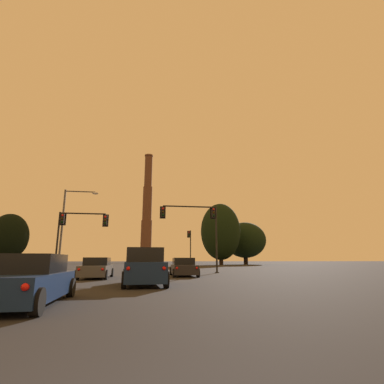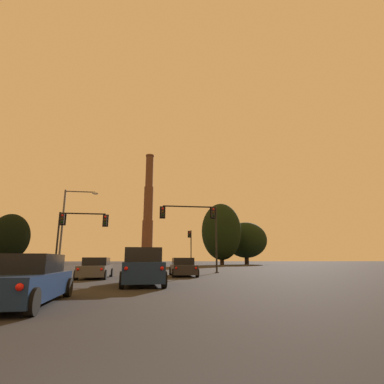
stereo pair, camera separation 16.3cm
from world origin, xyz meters
TOP-DOWN VIEW (x-y plane):
  - sedan_left_lane_third at (-3.24, 7.63)m, footprint 2.12×4.75m
  - sedan_right_lane_front at (3.23, 22.52)m, footprint 2.09×4.74m
  - sedan_left_lane_front at (-3.22, 20.62)m, footprint 1.99×4.71m
  - suv_center_lane_second at (0.08, 14.16)m, footprint 2.32×4.98m
  - traffic_light_far_right at (8.10, 51.77)m, footprint 0.78×0.50m
  - traffic_light_overhead_right at (5.39, 27.86)m, footprint 5.96×0.50m
  - traffic_light_overhead_left at (-6.72, 28.93)m, footprint 4.86×0.50m
  - street_lamp at (-7.73, 30.11)m, footprint 3.44×0.36m
  - smokestack at (0.71, 144.39)m, footprint 8.29×8.29m
  - treeline_center_right at (-34.07, 80.80)m, footprint 9.39×8.45m
  - treeline_center_left at (29.76, 84.91)m, footprint 12.48×11.23m
  - treeline_far_left at (20.12, 76.42)m, footprint 10.60×9.54m

SIDE VIEW (x-z plane):
  - sedan_left_lane_third at x=-3.24m, z-range -0.05..1.38m
  - sedan_right_lane_front at x=3.23m, z-range -0.05..1.38m
  - sedan_left_lane_front at x=-3.22m, z-range -0.05..1.38m
  - suv_center_lane_second at x=0.08m, z-range -0.03..1.83m
  - traffic_light_far_right at x=8.10m, z-range 0.99..7.47m
  - traffic_light_overhead_left at x=-6.72m, z-range 1.54..7.42m
  - traffic_light_overhead_right at x=5.39m, z-range 1.78..8.46m
  - street_lamp at x=-7.73m, z-range 0.99..9.41m
  - treeline_center_right at x=-34.07m, z-range 0.55..13.42m
  - treeline_center_left at x=29.76m, z-range 0.91..13.26m
  - treeline_far_left at x=20.12m, z-range 0.60..16.83m
  - smokestack at x=0.71m, z-range -5.79..47.74m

